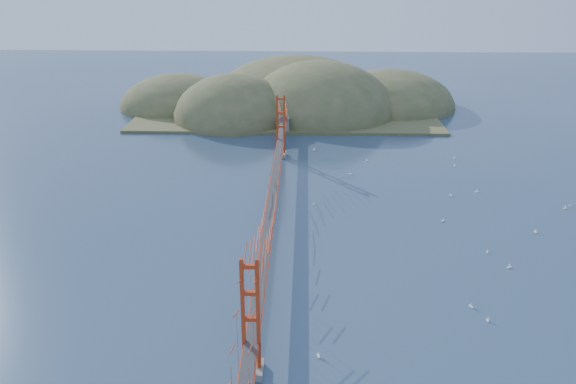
{
  "coord_description": "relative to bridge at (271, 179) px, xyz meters",
  "views": [
    {
      "loc": [
        4.48,
        -70.26,
        34.48
      ],
      "look_at": [
        2.28,
        0.0,
        5.19
      ],
      "focal_mm": 35.0,
      "sensor_mm": 36.0,
      "label": 1
    }
  ],
  "objects": [
    {
      "name": "sailboat_10",
      "position": [
        6.0,
        -27.74,
        -6.85
      ],
      "size": [
        0.61,
        0.65,
        0.73
      ],
      "color": "white",
      "rests_on": "ground"
    },
    {
      "name": "sailboat_7",
      "position": [
        32.0,
        13.01,
        -6.85
      ],
      "size": [
        0.64,
        0.58,
        0.72
      ],
      "color": "white",
      "rests_on": "ground"
    },
    {
      "name": "sailboat_4",
      "position": [
        24.19,
        2.06,
        -6.85
      ],
      "size": [
        0.67,
        0.67,
        0.71
      ],
      "color": "white",
      "rests_on": "ground"
    },
    {
      "name": "sailboat_11",
      "position": [
        44.62,
        8.08,
        -6.87
      ],
      "size": [
        0.58,
        0.58,
        0.62
      ],
      "color": "white",
      "rests_on": "ground"
    },
    {
      "name": "sailboat_17",
      "position": [
        32.4,
        29.48,
        -6.88
      ],
      "size": [
        0.49,
        0.46,
        0.55
      ],
      "color": "white",
      "rests_on": "ground"
    },
    {
      "name": "sailboat_1",
      "position": [
        27.58,
        11.63,
        -6.86
      ],
      "size": [
        0.6,
        0.6,
        0.65
      ],
      "color": "white",
      "rests_on": "ground"
    },
    {
      "name": "sailboat_12",
      "position": [
        15.87,
        27.34,
        -6.86
      ],
      "size": [
        0.57,
        0.54,
        0.64
      ],
      "color": "white",
      "rests_on": "ground"
    },
    {
      "name": "sailboat_14",
      "position": [
        27.86,
        -6.9,
        -6.87
      ],
      "size": [
        0.45,
        0.5,
        0.57
      ],
      "color": "white",
      "rests_on": "ground"
    },
    {
      "name": "sailboat_extra_0",
      "position": [
        6.31,
        33.6,
        -6.85
      ],
      "size": [
        0.65,
        0.65,
        0.71
      ],
      "color": "white",
      "rests_on": "ground"
    },
    {
      "name": "bridge",
      "position": [
        0.0,
        0.0,
        0.0
      ],
      "size": [
        2.2,
        94.4,
        12.0
      ],
      "color": "gray",
      "rests_on": "ground"
    },
    {
      "name": "sailboat_9",
      "position": [
        36.09,
        -1.0,
        -6.85
      ],
      "size": [
        0.52,
        0.64,
        0.74
      ],
      "color": "white",
      "rests_on": "ground"
    },
    {
      "name": "sailboat_6",
      "position": [
        22.49,
        -19.16,
        -6.86
      ],
      "size": [
        0.61,
        0.61,
        0.67
      ],
      "color": "white",
      "rests_on": "ground"
    },
    {
      "name": "sailboat_15",
      "position": [
        31.47,
        25.35,
        -6.87
      ],
      "size": [
        0.42,
        0.51,
        0.6
      ],
      "color": "white",
      "rests_on": "ground"
    },
    {
      "name": "sailboat_3",
      "position": [
        6.0,
        7.38,
        -6.87
      ],
      "size": [
        0.54,
        0.54,
        0.56
      ],
      "color": "white",
      "rests_on": "ground"
    },
    {
      "name": "sailboat_13",
      "position": [
        29.33,
        -10.71,
        -6.85
      ],
      "size": [
        0.66,
        0.66,
        0.73
      ],
      "color": "white",
      "rests_on": "ground"
    },
    {
      "name": "sailboat_8",
      "position": [
        43.41,
        7.04,
        -6.86
      ],
      "size": [
        0.58,
        0.54,
        0.65
      ],
      "color": "white",
      "rests_on": "ground"
    },
    {
      "name": "sailboat_0",
      "position": [
        23.56,
        -21.59,
        -6.86
      ],
      "size": [
        0.5,
        0.59,
        0.68
      ],
      "color": "white",
      "rests_on": "ground"
    },
    {
      "name": "ground",
      "position": [
        0.0,
        -0.18,
        -7.01
      ],
      "size": [
        320.0,
        320.0,
        0.0
      ],
      "primitive_type": "plane",
      "color": "#324965",
      "rests_on": "ground"
    },
    {
      "name": "sailboat_16",
      "position": [
        12.36,
        20.52,
        -6.85
      ],
      "size": [
        0.66,
        0.66,
        0.72
      ],
      "color": "white",
      "rests_on": "ground"
    },
    {
      "name": "far_headlands",
      "position": [
        2.21,
        68.33,
        -7.01
      ],
      "size": [
        84.0,
        58.0,
        25.0
      ],
      "color": "olive",
      "rests_on": "ground"
    }
  ]
}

